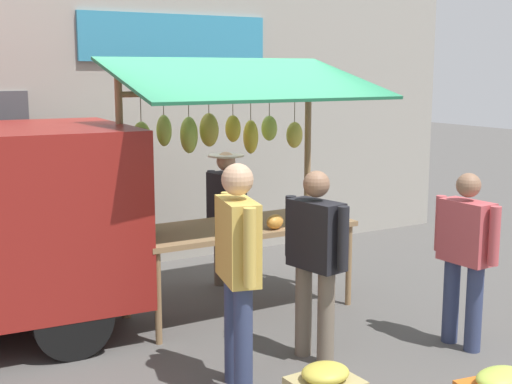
# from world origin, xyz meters

# --- Properties ---
(ground_plane) EXTENTS (40.00, 40.00, 0.00)m
(ground_plane) POSITION_xyz_m (0.00, 0.00, 0.00)
(ground_plane) COLOR #514F4C
(street_backdrop) EXTENTS (9.00, 0.30, 3.40)m
(street_backdrop) POSITION_xyz_m (0.05, -2.20, 1.70)
(street_backdrop) COLOR #9E998E
(street_backdrop) RESTS_ON ground
(market_stall) EXTENTS (2.50, 1.46, 2.50)m
(market_stall) POSITION_xyz_m (0.03, -0.08, 1.56)
(market_stall) COLOR olive
(market_stall) RESTS_ON ground
(vendor_with_sunhat) EXTENTS (0.39, 0.66, 1.51)m
(vendor_with_sunhat) POSITION_xyz_m (-0.24, -0.75, 0.87)
(vendor_with_sunhat) COLOR #726656
(vendor_with_sunhat) RESTS_ON ground
(shopper_with_shopping_bag) EXTENTS (0.30, 0.67, 1.58)m
(shopper_with_shopping_bag) POSITION_xyz_m (0.05, 1.35, 0.91)
(shopper_with_shopping_bag) COLOR #726656
(shopper_with_shopping_bag) RESTS_ON ground
(shopper_in_grey_tee) EXTENTS (0.24, 0.66, 1.53)m
(shopper_in_grey_tee) POSITION_xyz_m (-1.21, 1.76, 0.87)
(shopper_in_grey_tee) COLOR navy
(shopper_in_grey_tee) RESTS_ON ground
(shopper_in_striped_shirt) EXTENTS (0.34, 0.71, 1.72)m
(shopper_in_striped_shirt) POSITION_xyz_m (0.87, 1.52, 1.00)
(shopper_in_striped_shirt) COLOR navy
(shopper_in_striped_shirt) RESTS_ON ground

